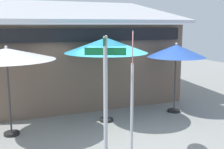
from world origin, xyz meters
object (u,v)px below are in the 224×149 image
object	(u,v)px
patio_umbrella_teal_center	(106,46)
patio_umbrella_royal_blue_right	(176,51)
stop_sign	(132,69)
street_sign_post	(105,88)
patio_umbrella_ivory_left	(6,55)

from	to	relation	value
patio_umbrella_teal_center	patio_umbrella_royal_blue_right	xyz separation A→B (m)	(2.63, -0.00, -0.28)
stop_sign	patio_umbrella_teal_center	size ratio (longest dim) A/B	1.07
patio_umbrella_royal_blue_right	stop_sign	bearing A→B (deg)	-139.92
street_sign_post	patio_umbrella_ivory_left	distance (m)	3.33
stop_sign	patio_umbrella_ivory_left	bearing A→B (deg)	138.25
street_sign_post	patio_umbrella_teal_center	size ratio (longest dim) A/B	1.03
stop_sign	street_sign_post	bearing A→B (deg)	-158.44
street_sign_post	patio_umbrella_teal_center	world-z (taller)	street_sign_post
street_sign_post	patio_umbrella_ivory_left	xyz separation A→B (m)	(-1.88, 2.70, 0.54)
patio_umbrella_teal_center	patio_umbrella_royal_blue_right	distance (m)	2.65
street_sign_post	stop_sign	xyz separation A→B (m)	(0.79, 0.31, 0.32)
stop_sign	patio_umbrella_royal_blue_right	size ratio (longest dim) A/B	1.19
patio_umbrella_teal_center	street_sign_post	bearing A→B (deg)	-111.22
stop_sign	patio_umbrella_teal_center	distance (m)	2.50
patio_umbrella_ivory_left	patio_umbrella_royal_blue_right	size ratio (longest dim) A/B	1.06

